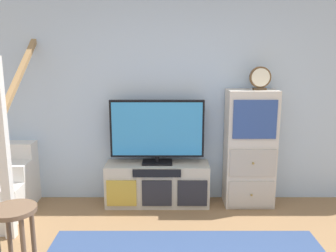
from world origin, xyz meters
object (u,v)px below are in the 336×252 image
media_console (159,184)px  desk_clock (262,78)px  television (158,130)px  side_cabinet (251,149)px  bar_stool_near (17,229)px

media_console → desk_clock: size_ratio=4.64×
media_console → television: (-0.00, 0.02, 0.67)m
side_cabinet → media_console: bearing=-179.5°
media_console → bar_stool_near: bar_stool_near is taller
bar_stool_near → desk_clock: bearing=36.2°
side_cabinet → desk_clock: desk_clock is taller
desk_clock → side_cabinet: bearing=168.6°
desk_clock → bar_stool_near: 2.92m
television → side_cabinet: side_cabinet is taller
television → side_cabinet: 1.13m
television → media_console: bearing=-90.0°
media_console → side_cabinet: side_cabinet is taller
desk_clock → television: bearing=178.6°
bar_stool_near → television: bearing=58.1°
media_console → bar_stool_near: 1.93m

